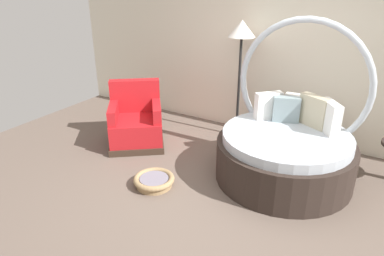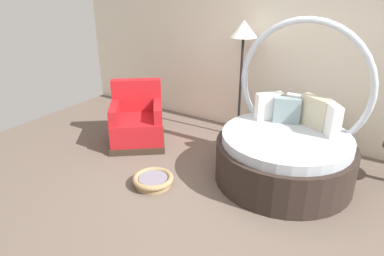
# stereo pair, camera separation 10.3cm
# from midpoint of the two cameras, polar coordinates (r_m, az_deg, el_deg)

# --- Properties ---
(ground_plane) EXTENTS (8.00, 8.00, 0.02)m
(ground_plane) POSITION_cam_midpoint_polar(r_m,az_deg,el_deg) (4.24, 5.40, -11.42)
(ground_plane) COLOR #66564C
(back_wall) EXTENTS (8.00, 0.12, 2.74)m
(back_wall) POSITION_cam_midpoint_polar(r_m,az_deg,el_deg) (5.54, 16.23, 11.87)
(back_wall) COLOR silver
(back_wall) RESTS_ON ground_plane
(round_daybed) EXTENTS (1.71, 1.71, 1.97)m
(round_daybed) POSITION_cam_midpoint_polar(r_m,az_deg,el_deg) (4.59, 15.75, -3.13)
(round_daybed) COLOR #2D231E
(round_daybed) RESTS_ON ground_plane
(red_armchair) EXTENTS (1.12, 1.12, 0.94)m
(red_armchair) POSITION_cam_midpoint_polar(r_m,az_deg,el_deg) (5.44, -8.31, 0.87)
(red_armchair) COLOR #38281E
(red_armchair) RESTS_ON ground_plane
(pet_basket) EXTENTS (0.51, 0.51, 0.13)m
(pet_basket) POSITION_cam_midpoint_polar(r_m,az_deg,el_deg) (4.43, -5.66, -8.43)
(pet_basket) COLOR #9E7F56
(pet_basket) RESTS_ON ground_plane
(floor_lamp) EXTENTS (0.40, 0.40, 1.82)m
(floor_lamp) POSITION_cam_midpoint_polar(r_m,az_deg,el_deg) (5.33, 8.86, 13.87)
(floor_lamp) COLOR black
(floor_lamp) RESTS_ON ground_plane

